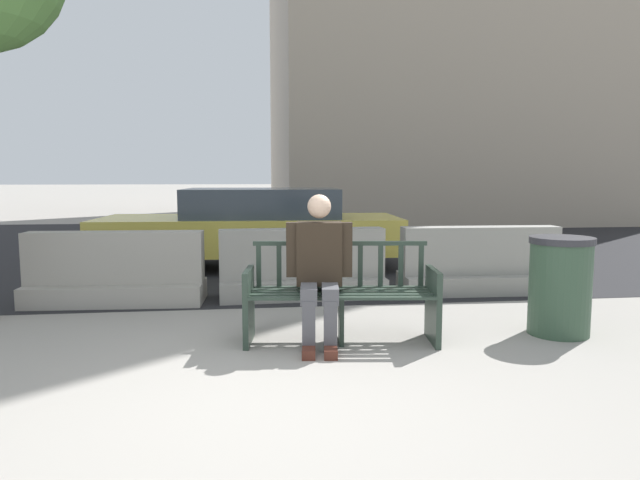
% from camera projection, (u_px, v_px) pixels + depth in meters
% --- Properties ---
extents(ground_plane, '(200.00, 200.00, 0.00)m').
position_uv_depth(ground_plane, '(254.00, 403.00, 3.72)').
color(ground_plane, gray).
extents(street_asphalt, '(120.00, 12.00, 0.01)m').
position_uv_depth(street_asphalt, '(250.00, 244.00, 12.30)').
color(street_asphalt, black).
rests_on(street_asphalt, ground).
extents(street_bench, '(1.74, 0.71, 0.88)m').
position_uv_depth(street_bench, '(341.00, 298.00, 5.07)').
color(street_bench, '#28382D').
rests_on(street_bench, ground).
extents(seated_person, '(0.59, 0.75, 1.31)m').
position_uv_depth(seated_person, '(319.00, 266.00, 4.98)').
color(seated_person, '#2D2319').
rests_on(seated_person, ground).
extents(jersey_barrier_centre, '(2.02, 0.76, 0.84)m').
position_uv_depth(jersey_barrier_centre, '(302.00, 269.00, 6.95)').
color(jersey_barrier_centre, gray).
rests_on(jersey_barrier_centre, ground).
extents(jersey_barrier_left, '(2.03, 0.78, 0.84)m').
position_uv_depth(jersey_barrier_left, '(116.00, 274.00, 6.60)').
color(jersey_barrier_left, '#9E998E').
rests_on(jersey_barrier_left, ground).
extents(jersey_barrier_right, '(2.02, 0.74, 0.84)m').
position_uv_depth(jersey_barrier_right, '(479.00, 266.00, 7.24)').
color(jersey_barrier_right, gray).
rests_on(jersey_barrier_right, ground).
extents(car_taxi_near, '(4.83, 2.09, 1.28)m').
position_uv_depth(car_taxi_near, '(254.00, 227.00, 9.19)').
color(car_taxi_near, '#DBC64C').
rests_on(car_taxi_near, ground).
extents(trash_bin, '(0.58, 0.58, 0.92)m').
position_uv_depth(trash_bin, '(560.00, 286.00, 5.30)').
color(trash_bin, '#334C38').
rests_on(trash_bin, ground).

